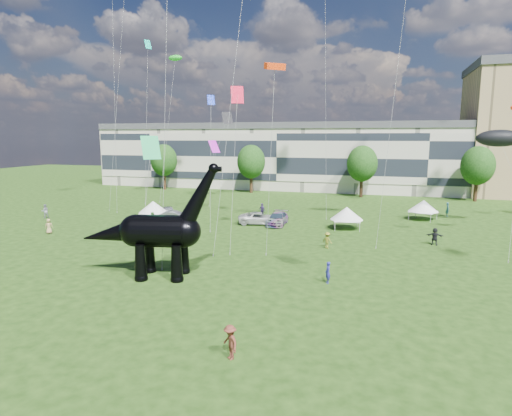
# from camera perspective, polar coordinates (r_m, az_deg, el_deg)

# --- Properties ---
(ground) EXTENTS (220.00, 220.00, 0.00)m
(ground) POSITION_cam_1_polar(r_m,az_deg,el_deg) (27.54, -9.56, -12.77)
(ground) COLOR #16330C
(ground) RESTS_ON ground
(terrace_row) EXTENTS (78.00, 11.00, 12.00)m
(terrace_row) POSITION_cam_1_polar(r_m,az_deg,el_deg) (87.12, 3.64, 6.59)
(terrace_row) COLOR beige
(terrace_row) RESTS_ON ground
(tree_far_left) EXTENTS (5.20, 5.20, 9.44)m
(tree_far_left) POSITION_cam_1_polar(r_m,az_deg,el_deg) (86.49, -12.20, 6.57)
(tree_far_left) COLOR #382314
(tree_far_left) RESTS_ON ground
(tree_mid_left) EXTENTS (5.20, 5.20, 9.44)m
(tree_mid_left) POSITION_cam_1_polar(r_m,az_deg,el_deg) (79.46, -0.66, 6.55)
(tree_mid_left) COLOR #382314
(tree_mid_left) RESTS_ON ground
(tree_mid_right) EXTENTS (5.20, 5.20, 9.44)m
(tree_mid_right) POSITION_cam_1_polar(r_m,az_deg,el_deg) (76.01, 13.99, 6.13)
(tree_mid_right) COLOR #382314
(tree_mid_right) RESTS_ON ground
(tree_far_right) EXTENTS (5.20, 5.20, 9.44)m
(tree_far_right) POSITION_cam_1_polar(r_m,az_deg,el_deg) (77.32, 27.49, 5.40)
(tree_far_right) COLOR #382314
(tree_far_right) RESTS_ON ground
(dinosaur_sculpture) EXTENTS (10.85, 3.94, 8.84)m
(dinosaur_sculpture) POSITION_cam_1_polar(r_m,az_deg,el_deg) (32.55, -13.28, -3.25)
(dinosaur_sculpture) COLOR black
(dinosaur_sculpture) RESTS_ON ground
(car_silver) EXTENTS (3.45, 4.17, 1.34)m
(car_silver) POSITION_cam_1_polar(r_m,az_deg,el_deg) (57.25, -11.58, -0.46)
(car_silver) COLOR silver
(car_silver) RESTS_ON ground
(car_grey) EXTENTS (4.44, 2.09, 1.41)m
(car_grey) POSITION_cam_1_polar(r_m,az_deg,el_deg) (53.23, -10.75, -1.15)
(car_grey) COLOR slate
(car_grey) RESTS_ON ground
(car_white) EXTENTS (5.55, 3.39, 1.44)m
(car_white) POSITION_cam_1_polar(r_m,az_deg,el_deg) (51.18, 0.53, -1.38)
(car_white) COLOR silver
(car_white) RESTS_ON ground
(car_dark) EXTENTS (2.27, 5.15, 1.47)m
(car_dark) POSITION_cam_1_polar(r_m,az_deg,el_deg) (50.87, 2.88, -1.44)
(car_dark) COLOR #595960
(car_dark) RESTS_ON ground
(gazebo_near) EXTENTS (4.15, 4.15, 2.54)m
(gazebo_near) POSITION_cam_1_polar(r_m,az_deg,el_deg) (49.43, 12.01, -0.73)
(gazebo_near) COLOR white
(gazebo_near) RESTS_ON ground
(gazebo_far) EXTENTS (4.69, 4.69, 2.52)m
(gazebo_far) POSITION_cam_1_polar(r_m,az_deg,el_deg) (57.66, 21.43, 0.25)
(gazebo_far) COLOR white
(gazebo_far) RESTS_ON ground
(gazebo_left) EXTENTS (4.05, 4.05, 2.45)m
(gazebo_left) POSITION_cam_1_polar(r_m,az_deg,el_deg) (54.82, -13.55, 0.14)
(gazebo_left) COLOR white
(gazebo_left) RESTS_ON ground
(visitors) EXTENTS (50.72, 43.64, 1.85)m
(visitors) POSITION_cam_1_polar(r_m,az_deg,el_deg) (43.47, -2.78, -3.16)
(visitors) COLOR olive
(visitors) RESTS_ON ground
(kites) EXTENTS (58.47, 53.08, 31.17)m
(kites) POSITION_cam_1_polar(r_m,az_deg,el_deg) (51.46, 23.07, 18.97)
(kites) COLOR #FB1025
(kites) RESTS_ON ground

